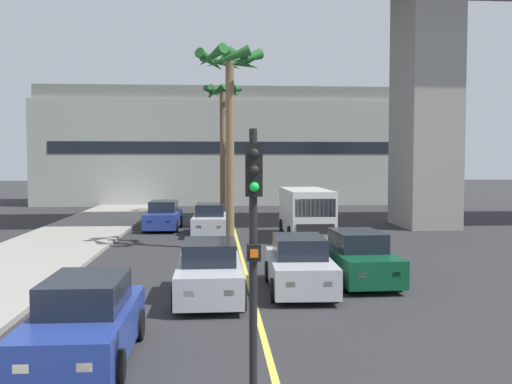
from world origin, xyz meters
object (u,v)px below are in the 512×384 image
car_queue_front (210,221)px  car_queue_fifth (163,216)px  car_queue_sixth (85,323)px  delivery_van (306,211)px  car_queue_second (358,259)px  car_queue_third (209,272)px  palm_tree_near_median (230,85)px  palm_tree_mid_median (223,111)px  traffic_light_median_near (254,231)px  car_queue_fourth (300,266)px

car_queue_front → car_queue_fifth: bearing=137.5°
car_queue_fifth → car_queue_sixth: bearing=-88.9°
car_queue_fifth → delivery_van: delivery_van is taller
car_queue_second → car_queue_third: 4.93m
car_queue_fifth → palm_tree_near_median: 10.13m
car_queue_second → palm_tree_mid_median: palm_tree_mid_median is taller
car_queue_fifth → traffic_light_median_near: size_ratio=0.99×
car_queue_front → car_queue_second: bearing=-68.1°
car_queue_second → car_queue_third: size_ratio=1.01×
car_queue_second → traffic_light_median_near: traffic_light_median_near is taller
traffic_light_median_near → delivery_van: bearing=78.7°
delivery_van → car_queue_sixth: bearing=-112.1°
car_queue_fourth → car_queue_sixth: 7.31m
car_queue_sixth → delivery_van: bearing=67.9°
car_queue_fourth → palm_tree_mid_median: bearing=94.6°
car_queue_front → car_queue_fifth: 3.46m
car_queue_front → car_queue_fourth: 12.97m
car_queue_front → delivery_van: (4.65, -1.44, 0.57)m
car_queue_sixth → palm_tree_mid_median: bearing=84.2°
car_queue_sixth → palm_tree_near_median: bearing=77.1°
car_queue_third → car_queue_fourth: size_ratio=0.99×
car_queue_fifth → car_queue_front: bearing=-42.5°
traffic_light_median_near → palm_tree_mid_median: 31.69m
car_queue_sixth → delivery_van: 18.07m
car_queue_front → car_queue_third: (0.10, -13.49, 0.00)m
car_queue_sixth → car_queue_fifth: bearing=91.1°
car_queue_second → traffic_light_median_near: (-3.83, -8.95, 1.99)m
car_queue_fifth → traffic_light_median_near: (3.39, -22.90, 1.99)m
car_queue_third → car_queue_fourth: (2.57, 0.80, 0.00)m
car_queue_second → car_queue_fifth: bearing=117.4°
car_queue_second → traffic_light_median_near: 9.93m
car_queue_third → delivery_van: bearing=69.3°
car_queue_front → car_queue_sixth: (-2.16, -18.17, 0.00)m
car_queue_fourth → palm_tree_mid_median: palm_tree_mid_median is taller
palm_tree_mid_median → traffic_light_median_near: bearing=-89.9°
car_queue_third → car_queue_fifth: same height
traffic_light_median_near → palm_tree_mid_median: size_ratio=0.47×
car_queue_front → car_queue_fourth: same height
car_queue_sixth → palm_tree_near_median: (3.04, 13.22, 6.14)m
car_queue_sixth → delivery_van: delivery_van is taller
car_queue_front → car_queue_second: 12.51m
palm_tree_mid_median → delivery_van: bearing=-72.6°
car_queue_front → car_queue_third: bearing=-89.6°
palm_tree_near_median → palm_tree_mid_median: palm_tree_mid_median is taller
car_queue_front → car_queue_fourth: size_ratio=1.00×
car_queue_front → traffic_light_median_near: traffic_light_median_near is taller
traffic_light_median_near → palm_tree_near_median: bearing=89.8°
traffic_light_median_near → palm_tree_near_median: (0.05, 15.61, 4.14)m
traffic_light_median_near → car_queue_fourth: bearing=76.8°
car_queue_front → car_queue_sixth: 18.30m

